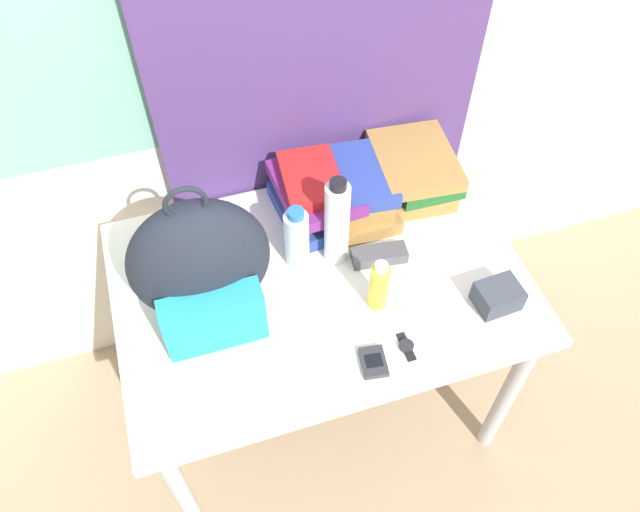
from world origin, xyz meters
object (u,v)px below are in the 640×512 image
object	(u,v)px
water_bottle	(297,238)
wristwatch	(406,346)
backpack	(201,267)
book_stack_left	(315,196)
sunglasses_case	(379,255)
camera_pouch	(498,296)
book_stack_center	(355,191)
cell_phone	(374,362)
sports_bottle	(337,223)
book_stack_right	(416,173)
sunscreen_bottle	(379,286)

from	to	relation	value
water_bottle	wristwatch	world-z (taller)	water_bottle
backpack	book_stack_left	size ratio (longest dim) A/B	1.48
sunglasses_case	book_stack_left	bearing A→B (deg)	118.89
camera_pouch	wristwatch	size ratio (longest dim) A/B	1.41
book_stack_center	cell_phone	xyz separation A→B (m)	(-0.13, -0.50, -0.06)
backpack	sunglasses_case	xyz separation A→B (m)	(0.47, 0.02, -0.16)
sports_bottle	book_stack_left	bearing A→B (deg)	92.76
book_stack_left	camera_pouch	world-z (taller)	book_stack_left
backpack	wristwatch	world-z (taller)	backpack
book_stack_left	camera_pouch	bearing A→B (deg)	-51.13
book_stack_right	camera_pouch	bearing A→B (deg)	-84.08
camera_pouch	backpack	bearing A→B (deg)	163.61
sports_bottle	sunglasses_case	world-z (taller)	sports_bottle
backpack	sunscreen_bottle	bearing A→B (deg)	-15.47
sunscreen_bottle	cell_phone	xyz separation A→B (m)	(-0.07, -0.16, -0.07)
wristwatch	book_stack_right	bearing A→B (deg)	65.35
cell_phone	sunscreen_bottle	bearing A→B (deg)	66.42
sunglasses_case	water_bottle	bearing A→B (deg)	163.13
backpack	wristwatch	xyz separation A→B (m)	(0.44, -0.26, -0.17)
backpack	book_stack_center	distance (m)	0.53
sports_bottle	wristwatch	distance (m)	0.36
backpack	wristwatch	bearing A→B (deg)	-30.70
book_stack_left	sports_bottle	bearing A→B (deg)	-87.24
sports_bottle	sunscreen_bottle	xyz separation A→B (m)	(0.05, -0.18, -0.06)
book_stack_right	water_bottle	xyz separation A→B (m)	(-0.40, -0.15, 0.02)
book_stack_right	cell_phone	xyz separation A→B (m)	(-0.32, -0.51, -0.07)
sunscreen_bottle	cell_phone	distance (m)	0.19
book_stack_right	cell_phone	bearing A→B (deg)	-122.06
cell_phone	sunglasses_case	distance (m)	0.32
camera_pouch	book_stack_right	bearing A→B (deg)	95.92
book_stack_right	water_bottle	size ratio (longest dim) A/B	1.43
sports_bottle	wristwatch	xyz separation A→B (m)	(0.07, -0.33, -0.13)
book_stack_left	book_stack_right	world-z (taller)	book_stack_left
cell_phone	wristwatch	distance (m)	0.10
book_stack_center	sunscreen_bottle	distance (m)	0.34
backpack	wristwatch	distance (m)	0.53
sunscreen_bottle	book_stack_right	bearing A→B (deg)	54.42
sunglasses_case	cell_phone	bearing A→B (deg)	-113.32
book_stack_left	water_bottle	bearing A→B (deg)	-123.53
backpack	cell_phone	bearing A→B (deg)	-38.97
water_bottle	sunglasses_case	world-z (taller)	water_bottle
book_stack_right	sunglasses_case	world-z (taller)	book_stack_right
book_stack_center	water_bottle	distance (m)	0.26
backpack	camera_pouch	world-z (taller)	backpack
sports_bottle	cell_phone	distance (m)	0.37
sunglasses_case	wristwatch	size ratio (longest dim) A/B	1.92
book_stack_center	camera_pouch	distance (m)	0.49
backpack	book_stack_left	xyz separation A→B (m)	(0.35, 0.23, -0.10)
sports_bottle	sunglasses_case	bearing A→B (deg)	-23.89
sports_bottle	sunscreen_bottle	distance (m)	0.20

